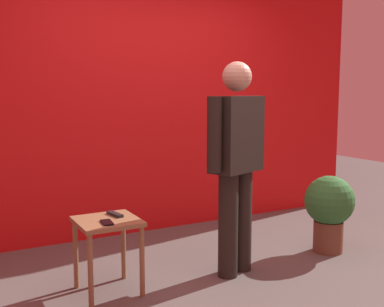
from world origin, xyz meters
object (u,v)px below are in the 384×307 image
(cell_phone, at_px, (107,222))
(tv_remote, at_px, (115,214))
(standing_person, at_px, (236,157))
(potted_plant, at_px, (329,207))
(side_table, at_px, (108,233))

(cell_phone, bearing_deg, tv_remote, 61.14)
(standing_person, distance_m, potted_plant, 1.13)
(standing_person, relative_size, side_table, 3.09)
(tv_remote, relative_size, potted_plant, 0.25)
(side_table, xyz_separation_m, cell_phone, (-0.03, -0.09, 0.11))
(standing_person, relative_size, cell_phone, 11.44)
(side_table, xyz_separation_m, tv_remote, (0.08, 0.07, 0.11))
(cell_phone, bearing_deg, potted_plant, 5.76)
(side_table, relative_size, cell_phone, 3.71)
(standing_person, xyz_separation_m, potted_plant, (1.01, 0.02, -0.52))
(side_table, xyz_separation_m, potted_plant, (2.00, -0.11, -0.02))
(side_table, distance_m, tv_remote, 0.16)
(cell_phone, height_order, potted_plant, potted_plant)
(cell_phone, xyz_separation_m, potted_plant, (2.04, -0.02, -0.13))
(cell_phone, xyz_separation_m, tv_remote, (0.11, 0.16, 0.01))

